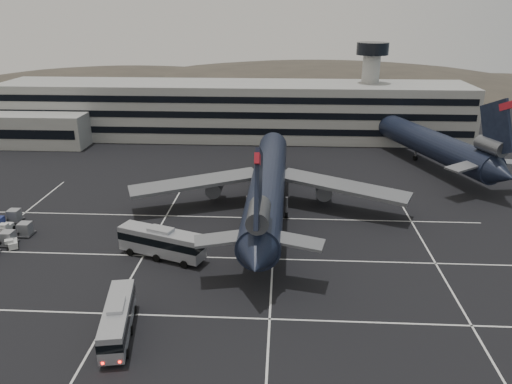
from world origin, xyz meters
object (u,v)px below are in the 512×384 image
trijet_main (267,185)px  bus_far (162,241)px  bus_near (118,318)px  tug_a (6,228)px

trijet_main → bus_far: (-13.92, -15.99, -2.84)m
trijet_main → bus_far: trijet_main is taller
bus_near → tug_a: bus_near is taller
trijet_main → bus_near: (-14.43, -33.45, -3.13)m
trijet_main → tug_a: 41.15m
trijet_main → tug_a: trijet_main is taller
bus_far → trijet_main: bearing=-20.4°
trijet_main → bus_far: size_ratio=4.53×
bus_far → bus_near: bearing=-161.0°
trijet_main → bus_near: size_ratio=5.12×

